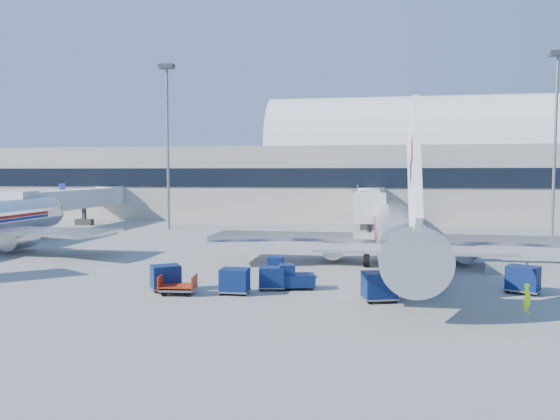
% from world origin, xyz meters
% --- Properties ---
extents(ground, '(260.00, 260.00, 0.00)m').
position_xyz_m(ground, '(0.00, 0.00, 0.00)').
color(ground, gray).
rests_on(ground, ground).
extents(terminal, '(170.00, 28.15, 21.00)m').
position_xyz_m(terminal, '(-13.60, 55.96, 7.52)').
color(terminal, '#B2AA9E').
rests_on(terminal, ground).
extents(airliner_main, '(32.00, 37.26, 12.07)m').
position_xyz_m(airliner_main, '(10.00, 4.51, 2.93)').
color(airliner_main, silver).
rests_on(airliner_main, ground).
extents(jetbridge_near, '(4.40, 27.50, 6.25)m').
position_xyz_m(jetbridge_near, '(7.60, 30.81, 3.93)').
color(jetbridge_near, silver).
rests_on(jetbridge_near, ground).
extents(jetbridge_mid, '(4.40, 27.50, 6.25)m').
position_xyz_m(jetbridge_mid, '(-34.40, 30.81, 3.93)').
color(jetbridge_mid, silver).
rests_on(jetbridge_mid, ground).
extents(mast_west, '(2.00, 1.20, 22.60)m').
position_xyz_m(mast_west, '(-20.00, 30.00, 14.79)').
color(mast_west, slate).
rests_on(mast_west, ground).
extents(mast_east, '(2.00, 1.20, 22.60)m').
position_xyz_m(mast_east, '(30.00, 30.00, 14.79)').
color(mast_east, slate).
rests_on(mast_east, ground).
extents(barrier_near, '(3.00, 0.55, 0.90)m').
position_xyz_m(barrier_near, '(18.00, 2.00, 0.45)').
color(barrier_near, '#9E9E96').
rests_on(barrier_near, ground).
extents(barrier_mid, '(3.00, 0.55, 0.90)m').
position_xyz_m(barrier_mid, '(21.30, 2.00, 0.45)').
color(barrier_mid, '#9E9E96').
rests_on(barrier_mid, ground).
extents(tug_lead, '(2.82, 1.85, 1.69)m').
position_xyz_m(tug_lead, '(2.61, -6.00, 0.77)').
color(tug_lead, '#091948').
rests_on(tug_lead, ground).
extents(tug_right, '(2.56, 1.46, 1.60)m').
position_xyz_m(tug_right, '(10.66, -4.66, 0.73)').
color(tug_right, '#091948').
rests_on(tug_right, ground).
extents(tug_left, '(1.33, 2.55, 1.64)m').
position_xyz_m(tug_left, '(0.79, -2.20, 0.75)').
color(tug_left, '#091948').
rests_on(tug_left, ground).
extents(cart_train_a, '(1.91, 1.57, 1.53)m').
position_xyz_m(cart_train_a, '(1.16, -6.37, 0.82)').
color(cart_train_a, '#091948').
rests_on(cart_train_a, ground).
extents(cart_train_b, '(1.89, 1.44, 1.66)m').
position_xyz_m(cart_train_b, '(-0.95, -8.10, 0.89)').
color(cart_train_b, '#091948').
rests_on(cart_train_b, ground).
extents(cart_train_c, '(2.43, 2.30, 1.71)m').
position_xyz_m(cart_train_c, '(-5.75, -7.85, 0.91)').
color(cart_train_c, '#091948').
rests_on(cart_train_c, ground).
extents(cart_solo_near, '(2.42, 2.09, 1.81)m').
position_xyz_m(cart_solo_near, '(8.26, -8.61, 0.97)').
color(cart_solo_near, '#091948').
rests_on(cart_solo_near, ground).
extents(cart_solo_far, '(2.52, 2.32, 1.79)m').
position_xyz_m(cart_solo_far, '(17.53, -4.80, 0.96)').
color(cart_solo_far, '#091948').
rests_on(cart_solo_far, ground).
extents(cart_open_red, '(2.44, 1.84, 0.61)m').
position_xyz_m(cart_open_red, '(-4.53, -8.81, 0.44)').
color(cart_open_red, slate).
rests_on(cart_open_red, ground).
extents(ramp_worker, '(0.56, 0.70, 1.66)m').
position_xyz_m(ramp_worker, '(16.42, -9.90, 0.83)').
color(ramp_worker, '#A1EA18').
rests_on(ramp_worker, ground).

